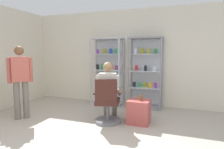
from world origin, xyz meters
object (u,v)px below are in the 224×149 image
(office_chair, at_px, (107,105))
(tea_glass, at_px, (140,98))
(standing_customer, at_px, (20,78))
(storage_crate, at_px, (139,112))
(display_cabinet_left, at_px, (108,71))
(display_cabinet_right, at_px, (146,72))
(seated_shopkeeper, at_px, (108,89))

(office_chair, xyz_separation_m, tea_glass, (0.65, 0.23, 0.16))
(tea_glass, height_order, standing_customer, standing_customer)
(storage_crate, bearing_deg, display_cabinet_left, 132.84)
(display_cabinet_right, distance_m, seated_shopkeeper, 1.50)
(office_chair, bearing_deg, standing_customer, -168.62)
(office_chair, relative_size, storage_crate, 1.93)
(display_cabinet_left, xyz_separation_m, office_chair, (0.59, -1.53, -0.57))
(storage_crate, relative_size, tea_glass, 4.58)
(storage_crate, height_order, standing_customer, standing_customer)
(display_cabinet_right, distance_m, standing_customer, 3.10)
(tea_glass, xyz_separation_m, standing_customer, (-2.57, -0.62, 0.38))
(seated_shopkeeper, xyz_separation_m, standing_customer, (-1.89, -0.55, 0.22))
(seated_shopkeeper, xyz_separation_m, tea_glass, (0.69, 0.07, -0.16))
(seated_shopkeeper, height_order, storage_crate, seated_shopkeeper)
(display_cabinet_right, bearing_deg, office_chair, -108.47)
(storage_crate, relative_size, standing_customer, 0.30)
(display_cabinet_right, bearing_deg, display_cabinet_left, -179.99)
(display_cabinet_left, xyz_separation_m, storage_crate, (1.21, -1.30, -0.72))
(storage_crate, xyz_separation_m, standing_customer, (-2.54, -0.62, 0.69))
(storage_crate, xyz_separation_m, tea_glass, (0.03, -0.00, 0.30))
(office_chair, relative_size, seated_shopkeeper, 0.74)
(office_chair, relative_size, tea_glass, 8.87)
(display_cabinet_left, bearing_deg, storage_crate, -47.16)
(display_cabinet_right, xyz_separation_m, seated_shopkeeper, (-0.55, -1.37, -0.25))
(display_cabinet_left, height_order, tea_glass, display_cabinet_left)
(office_chair, bearing_deg, storage_crate, 20.30)
(display_cabinet_left, relative_size, seated_shopkeeper, 1.47)
(display_cabinet_right, xyz_separation_m, standing_customer, (-2.43, -1.92, -0.03))
(display_cabinet_right, distance_m, storage_crate, 1.49)
(seated_shopkeeper, xyz_separation_m, storage_crate, (0.66, 0.07, -0.46))
(display_cabinet_right, distance_m, office_chair, 1.71)
(display_cabinet_left, relative_size, standing_customer, 1.17)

